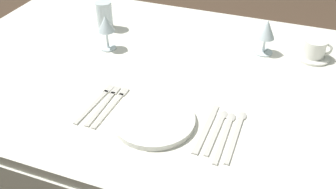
% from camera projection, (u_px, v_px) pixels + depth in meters
% --- Properties ---
extents(dining_table, '(1.80, 1.11, 0.74)m').
position_uv_depth(dining_table, '(177.00, 92.00, 1.38)').
color(dining_table, silver).
rests_on(dining_table, ground).
extents(dinner_plate, '(0.25, 0.25, 0.02)m').
position_uv_depth(dinner_plate, '(154.00, 120.00, 1.11)').
color(dinner_plate, white).
rests_on(dinner_plate, dining_table).
extents(fork_outer, '(0.02, 0.22, 0.00)m').
position_uv_depth(fork_outer, '(112.00, 105.00, 1.18)').
color(fork_outer, beige).
rests_on(fork_outer, dining_table).
extents(fork_inner, '(0.02, 0.21, 0.00)m').
position_uv_depth(fork_inner, '(105.00, 104.00, 1.19)').
color(fork_inner, beige).
rests_on(fork_inner, dining_table).
extents(fork_salad, '(0.03, 0.22, 0.00)m').
position_uv_depth(fork_salad, '(96.00, 102.00, 1.19)').
color(fork_salad, beige).
rests_on(fork_salad, dining_table).
extents(dinner_knife, '(0.02, 0.23, 0.00)m').
position_uv_depth(dinner_knife, '(206.00, 129.00, 1.09)').
color(dinner_knife, beige).
rests_on(dinner_knife, dining_table).
extents(spoon_soup, '(0.03, 0.21, 0.01)m').
position_uv_depth(spoon_soup, '(218.00, 126.00, 1.10)').
color(spoon_soup, beige).
rests_on(spoon_soup, dining_table).
extents(spoon_dessert, '(0.03, 0.22, 0.01)m').
position_uv_depth(spoon_dessert, '(226.00, 131.00, 1.08)').
color(spoon_dessert, beige).
rests_on(spoon_dessert, dining_table).
extents(spoon_tea, '(0.03, 0.23, 0.01)m').
position_uv_depth(spoon_tea, '(237.00, 130.00, 1.09)').
color(spoon_tea, beige).
rests_on(spoon_tea, dining_table).
extents(saucer_left, '(0.13, 0.13, 0.01)m').
position_uv_depth(saucer_left, '(312.00, 57.00, 1.41)').
color(saucer_left, white).
rests_on(saucer_left, dining_table).
extents(coffee_cup_left, '(0.11, 0.08, 0.06)m').
position_uv_depth(coffee_cup_left, '(315.00, 48.00, 1.39)').
color(coffee_cup_left, white).
rests_on(coffee_cup_left, saucer_left).
extents(wine_glass_centre, '(0.07, 0.07, 0.14)m').
position_uv_depth(wine_glass_centre, '(266.00, 31.00, 1.39)').
color(wine_glass_centre, silver).
rests_on(wine_glass_centre, dining_table).
extents(wine_glass_left, '(0.07, 0.07, 0.14)m').
position_uv_depth(wine_glass_left, '(106.00, 26.00, 1.41)').
color(wine_glass_left, silver).
rests_on(wine_glass_left, dining_table).
extents(drink_tumbler, '(0.07, 0.07, 0.12)m').
position_uv_depth(drink_tumbler, '(104.00, 15.00, 1.58)').
color(drink_tumbler, silver).
rests_on(drink_tumbler, dining_table).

